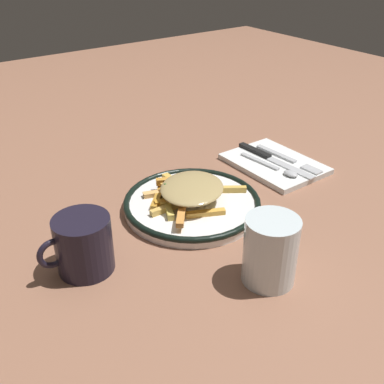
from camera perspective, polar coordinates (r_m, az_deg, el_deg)
The scene contains 9 objects.
ground_plane at distance 0.86m, azimuth -0.00°, elevation -2.12°, with size 2.60×2.60×0.00m, color #92624A.
plate at distance 0.85m, azimuth -0.00°, elevation -1.45°, with size 0.25×0.25×0.02m.
fries_heap at distance 0.84m, azimuth -0.62°, elevation 0.19°, with size 0.20×0.18×0.04m.
napkin at distance 1.03m, azimuth 10.18°, elevation 3.49°, with size 0.15×0.20×0.01m, color white.
fork at distance 1.03m, azimuth 11.83°, elevation 4.05°, with size 0.03×0.18×0.01m.
knife at distance 1.03m, azimuth 9.45°, elevation 4.30°, with size 0.03×0.21×0.01m.
spoon at distance 0.98m, azimuth 10.65°, elevation 2.88°, with size 0.03×0.15×0.01m.
water_glass at distance 0.68m, azimuth 9.72°, elevation -7.19°, with size 0.08×0.08×0.11m, color silver.
coffee_mug at distance 0.71m, azimuth -13.40°, elevation -6.38°, with size 0.11×0.09×0.09m.
Camera 1 is at (0.43, 0.59, 0.46)m, focal length 42.90 mm.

